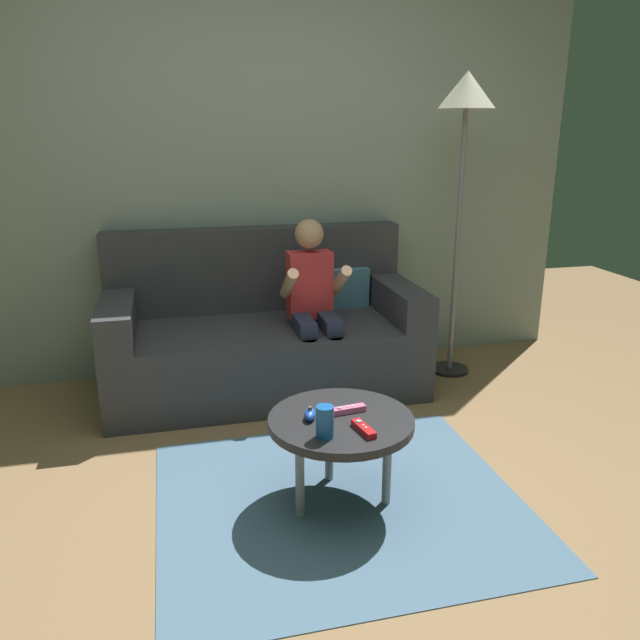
{
  "coord_description": "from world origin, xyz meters",
  "views": [
    {
      "loc": [
        -0.55,
        -1.89,
        1.47
      ],
      "look_at": [
        0.14,
        0.9,
        0.59
      ],
      "focal_mm": 35.17,
      "sensor_mm": 36.0,
      "label": 1
    }
  ],
  "objects": [
    {
      "name": "wall_back",
      "position": [
        0.0,
        1.92,
        1.25
      ],
      "size": [
        4.0,
        0.05,
        2.5
      ],
      "primitive_type": "cube",
      "color": "gray",
      "rests_on": "ground"
    },
    {
      "name": "couch",
      "position": [
        -0.04,
        1.53,
        0.31
      ],
      "size": [
        1.76,
        0.8,
        0.9
      ],
      "color": "#38383D",
      "rests_on": "ground"
    },
    {
      "name": "game_remote_red_far_corner",
      "position": [
        0.11,
        0.13,
        0.39
      ],
      "size": [
        0.06,
        0.14,
        0.03
      ],
      "color": "red",
      "rests_on": "coffee_table"
    },
    {
      "name": "coffee_table",
      "position": [
        0.06,
        0.27,
        0.34
      ],
      "size": [
        0.58,
        0.58,
        0.38
      ],
      "color": "#232326",
      "rests_on": "ground"
    },
    {
      "name": "game_remote_pink_near_edge",
      "position": [
        0.11,
        0.3,
        0.39
      ],
      "size": [
        0.14,
        0.05,
        0.03
      ],
      "color": "pink",
      "rests_on": "coffee_table"
    },
    {
      "name": "soda_can",
      "position": [
        -0.04,
        0.12,
        0.44
      ],
      "size": [
        0.07,
        0.07,
        0.12
      ],
      "primitive_type": "cylinder",
      "color": "#1959B2",
      "rests_on": "coffee_table"
    },
    {
      "name": "floor_lamp",
      "position": [
        1.12,
        1.5,
        1.53
      ],
      "size": [
        0.32,
        0.32,
        1.77
      ],
      "color": "black",
      "rests_on": "ground"
    },
    {
      "name": "ground_plane",
      "position": [
        0.0,
        0.0,
        0.0
      ],
      "size": [
        8.0,
        8.0,
        0.0
      ],
      "primitive_type": "plane",
      "color": "olive"
    },
    {
      "name": "area_rug",
      "position": [
        0.06,
        0.26,
        0.0
      ],
      "size": [
        1.46,
        1.3,
        0.01
      ],
      "primitive_type": "cube",
      "color": "slate",
      "rests_on": "ground"
    },
    {
      "name": "nunchuk_blue",
      "position": [
        -0.06,
        0.28,
        0.4
      ],
      "size": [
        0.07,
        0.1,
        0.05
      ],
      "color": "blue",
      "rests_on": "coffee_table"
    },
    {
      "name": "person_seated_on_couch",
      "position": [
        0.21,
        1.34,
        0.56
      ],
      "size": [
        0.34,
        0.42,
        0.99
      ],
      "color": "#282D47",
      "rests_on": "ground"
    }
  ]
}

